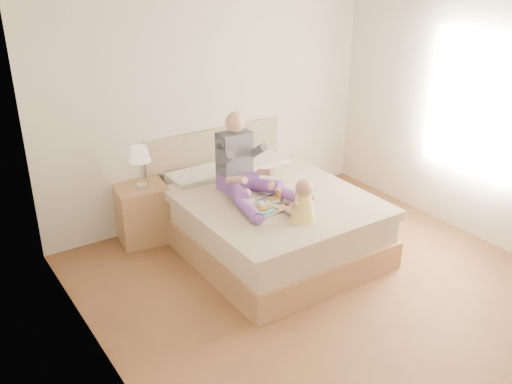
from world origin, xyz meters
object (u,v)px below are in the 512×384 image
nightstand (143,213)px  adult (244,170)px  tray (268,204)px  baby (303,203)px  bed (264,217)px

nightstand → adult: adult is taller
adult → tray: bearing=-90.7°
nightstand → tray: 1.43m
nightstand → baby: (0.93, -1.50, 0.46)m
bed → adult: bearing=155.8°
adult → baby: adult is taller
bed → adult: size_ratio=2.22×
nightstand → tray: (0.82, -1.12, 0.33)m
bed → tray: bearing=-118.6°
adult → tray: size_ratio=2.05×
adult → tray: adult is taller
bed → baby: size_ratio=5.55×
bed → baby: bearing=-95.4°
nightstand → bed: bearing=-30.2°
tray → baby: baby is taller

